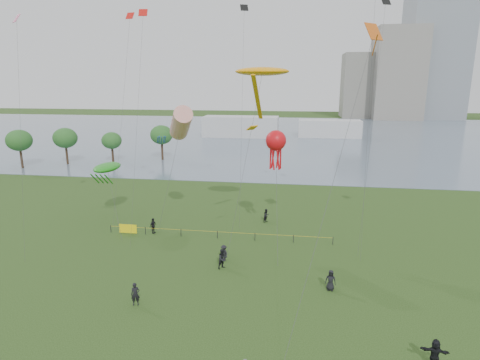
# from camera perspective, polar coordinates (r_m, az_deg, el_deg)

# --- Properties ---
(ground_plane) EXTENTS (400.00, 400.00, 0.00)m
(ground_plane) POSITION_cam_1_polar(r_m,az_deg,el_deg) (28.69, -3.05, -20.73)
(ground_plane) COLOR #1E3811
(lake) EXTENTS (400.00, 120.00, 0.08)m
(lake) POSITION_cam_1_polar(r_m,az_deg,el_deg) (124.27, 5.98, 6.37)
(lake) COLOR slate
(lake) RESTS_ON ground_plane
(building_mid) EXTENTS (20.00, 20.00, 38.00)m
(building_mid) POSITION_cam_1_polar(r_m,az_deg,el_deg) (189.65, 21.42, 13.86)
(building_mid) COLOR gray
(building_mid) RESTS_ON ground_plane
(building_low) EXTENTS (16.00, 18.00, 28.00)m
(building_low) POSITION_cam_1_polar(r_m,az_deg,el_deg) (193.04, 16.74, 12.72)
(building_low) COLOR slate
(building_low) RESTS_ON ground_plane
(pavilion_left) EXTENTS (22.00, 8.00, 6.00)m
(pavilion_left) POSITION_cam_1_polar(r_m,az_deg,el_deg) (120.03, 0.13, 7.61)
(pavilion_left) COLOR silver
(pavilion_left) RESTS_ON ground_plane
(pavilion_right) EXTENTS (18.00, 7.00, 5.00)m
(pavilion_right) POSITION_cam_1_polar(r_m,az_deg,el_deg) (122.24, 12.59, 7.15)
(pavilion_right) COLOR silver
(pavilion_right) RESTS_ON ground_plane
(trees) EXTENTS (28.48, 16.51, 7.35)m
(trees) POSITION_cam_1_polar(r_m,az_deg,el_deg) (85.39, -20.73, 5.57)
(trees) COLOR #322217
(trees) RESTS_ON ground_plane
(fence) EXTENTS (24.07, 0.07, 1.05)m
(fence) POSITION_cam_1_polar(r_m,az_deg,el_deg) (44.48, -11.03, -7.06)
(fence) COLOR black
(fence) RESTS_ON ground_plane
(spectator_a) EXTENTS (1.12, 1.11, 1.82)m
(spectator_a) POSITION_cam_1_polar(r_m,az_deg,el_deg) (36.34, -2.49, -11.13)
(spectator_a) COLOR black
(spectator_a) RESTS_ON ground_plane
(spectator_b) EXTENTS (1.11, 1.12, 1.55)m
(spectator_b) POSITION_cam_1_polar(r_m,az_deg,el_deg) (37.78, -2.30, -10.33)
(spectator_b) COLOR black
(spectator_b) RESTS_ON ground_plane
(spectator_c) EXTENTS (0.71, 1.09, 1.72)m
(spectator_c) POSITION_cam_1_polar(r_m,az_deg,el_deg) (45.16, -12.26, -6.38)
(spectator_c) COLOR black
(spectator_c) RESTS_ON ground_plane
(spectator_d) EXTENTS (0.90, 0.65, 1.71)m
(spectator_d) POSITION_cam_1_polar(r_m,az_deg,el_deg) (33.70, 12.76, -13.73)
(spectator_d) COLOR black
(spectator_d) RESTS_ON ground_plane
(spectator_e) EXTENTS (1.67, 0.76, 1.74)m
(spectator_e) POSITION_cam_1_polar(r_m,az_deg,el_deg) (27.90, 25.98, -21.25)
(spectator_e) COLOR black
(spectator_e) RESTS_ON ground_plane
(spectator_f) EXTENTS (0.75, 0.63, 1.76)m
(spectator_f) POSITION_cam_1_polar(r_m,az_deg,el_deg) (31.94, -14.66, -15.44)
(spectator_f) COLOR black
(spectator_f) RESTS_ON ground_plane
(spectator_g) EXTENTS (0.96, 0.99, 1.61)m
(spectator_g) POSITION_cam_1_polar(r_m,az_deg,el_deg) (47.59, 3.78, -5.08)
(spectator_g) COLOR black
(spectator_g) RESTS_ON ground_plane
(kite_stingray) EXTENTS (5.32, 10.11, 17.58)m
(kite_stingray) POSITION_cam_1_polar(r_m,az_deg,el_deg) (39.80, 3.13, 15.07)
(kite_stingray) COLOR #3F3F42
(kite_windsock) EXTENTS (4.73, 5.27, 13.93)m
(kite_windsock) POSITION_cam_1_polar(r_m,az_deg,el_deg) (43.06, -8.42, 7.97)
(kite_windsock) COLOR #3F3F42
(kite_creature) EXTENTS (5.30, 8.27, 6.93)m
(kite_creature) POSITION_cam_1_polar(r_m,az_deg,el_deg) (49.29, -18.37, 1.70)
(kite_creature) COLOR #3F3F42
(kite_octopus) EXTENTS (2.06, 7.36, 11.54)m
(kite_octopus) POSITION_cam_1_polar(r_m,az_deg,el_deg) (40.24, 5.12, 5.48)
(kite_octopus) COLOR #3F3F42
(kite_delta) EXTENTS (6.33, 12.06, 20.32)m
(kite_delta) POSITION_cam_1_polar(r_m,az_deg,el_deg) (30.97, 17.95, 17.37)
(kite_delta) COLOR #3F3F42
(small_kites) EXTENTS (43.17, 16.74, 7.22)m
(small_kites) POSITION_cam_1_polar(r_m,az_deg,el_deg) (42.24, 1.03, 24.06)
(small_kites) COLOR red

